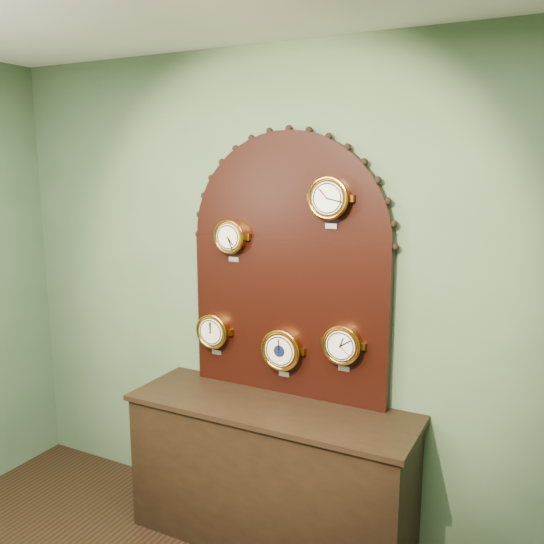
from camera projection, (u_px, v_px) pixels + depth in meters
The scene contains 8 objects.
wall_back at pixel (292, 295), 3.34m from camera, with size 4.00×4.00×0.00m, color #496344.
shop_counter at pixel (270, 476), 3.29m from camera, with size 1.60×0.50×0.80m, color black.
display_board at pixel (288, 258), 3.26m from camera, with size 1.26×0.06×1.53m.
roman_clock at pixel (231, 237), 3.33m from camera, with size 0.20×0.08×0.25m.
arabic_clock at pixel (329, 198), 3.01m from camera, with size 0.23×0.08×0.28m.
hygrometer at pixel (213, 331), 3.50m from camera, with size 0.22×0.08×0.27m.
barometer at pixel (282, 350), 3.30m from camera, with size 0.25×0.08×0.30m.
tide_clock at pixel (342, 345), 3.12m from camera, with size 0.22×0.08×0.27m.
Camera 1 is at (1.39, -0.45, 2.15)m, focal length 38.22 mm.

